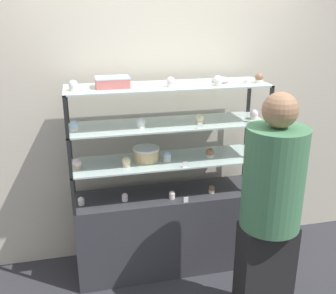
% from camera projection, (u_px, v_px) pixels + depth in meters
% --- Properties ---
extents(ground_plane, '(20.00, 20.00, 0.00)m').
position_uv_depth(ground_plane, '(168.00, 265.00, 3.44)').
color(ground_plane, '#2D2D33').
extents(back_wall, '(8.00, 0.05, 2.60)m').
position_uv_depth(back_wall, '(159.00, 111.00, 3.32)').
color(back_wall, beige).
rests_on(back_wall, ground_plane).
extents(display_base, '(1.52, 0.41, 0.70)m').
position_uv_depth(display_base, '(168.00, 230.00, 3.32)').
color(display_base, '#333338').
rests_on(display_base, ground_plane).
extents(display_riser_lower, '(1.52, 0.41, 0.30)m').
position_uv_depth(display_riser_lower, '(168.00, 161.00, 3.11)').
color(display_riser_lower, black).
rests_on(display_riser_lower, display_base).
extents(display_riser_middle, '(1.52, 0.41, 0.30)m').
position_uv_depth(display_riser_middle, '(168.00, 126.00, 3.01)').
color(display_riser_middle, black).
rests_on(display_riser_middle, display_riser_lower).
extents(display_riser_upper, '(1.52, 0.41, 0.30)m').
position_uv_depth(display_riser_upper, '(168.00, 87.00, 2.91)').
color(display_riser_upper, black).
rests_on(display_riser_upper, display_riser_middle).
extents(layer_cake_centerpiece, '(0.21, 0.21, 0.11)m').
position_uv_depth(layer_cake_centerpiece, '(146.00, 154.00, 3.07)').
color(layer_cake_centerpiece, '#DBBC84').
rests_on(layer_cake_centerpiece, display_riser_lower).
extents(sheet_cake_frosted, '(0.24, 0.17, 0.07)m').
position_uv_depth(sheet_cake_frosted, '(112.00, 82.00, 2.80)').
color(sheet_cake_frosted, '#C66660').
rests_on(sheet_cake_frosted, display_riser_upper).
extents(cupcake_0, '(0.05, 0.05, 0.06)m').
position_uv_depth(cupcake_0, '(81.00, 201.00, 3.01)').
color(cupcake_0, beige).
rests_on(cupcake_0, display_base).
extents(cupcake_1, '(0.05, 0.05, 0.06)m').
position_uv_depth(cupcake_1, '(125.00, 197.00, 3.07)').
color(cupcake_1, white).
rests_on(cupcake_1, display_base).
extents(cupcake_2, '(0.05, 0.05, 0.06)m').
position_uv_depth(cupcake_2, '(172.00, 195.00, 3.11)').
color(cupcake_2, beige).
rests_on(cupcake_2, display_base).
extents(cupcake_3, '(0.05, 0.05, 0.06)m').
position_uv_depth(cupcake_3, '(212.00, 189.00, 3.20)').
color(cupcake_3, beige).
rests_on(cupcake_3, display_base).
extents(cupcake_4, '(0.05, 0.05, 0.06)m').
position_uv_depth(cupcake_4, '(249.00, 184.00, 3.30)').
color(cupcake_4, '#CCB28C').
rests_on(cupcake_4, display_base).
extents(price_tag_0, '(0.04, 0.00, 0.04)m').
position_uv_depth(price_tag_0, '(186.00, 200.00, 3.05)').
color(price_tag_0, white).
rests_on(price_tag_0, display_base).
extents(cupcake_5, '(0.07, 0.07, 0.08)m').
position_uv_depth(cupcake_5, '(77.00, 164.00, 2.91)').
color(cupcake_5, '#CCB28C').
rests_on(cupcake_5, display_riser_lower).
extents(cupcake_6, '(0.07, 0.07, 0.08)m').
position_uv_depth(cupcake_6, '(126.00, 162.00, 2.95)').
color(cupcake_6, '#CCB28C').
rests_on(cupcake_6, display_riser_lower).
extents(cupcake_7, '(0.07, 0.07, 0.08)m').
position_uv_depth(cupcake_7, '(167.00, 157.00, 3.06)').
color(cupcake_7, white).
rests_on(cupcake_7, display_riser_lower).
extents(cupcake_8, '(0.07, 0.07, 0.08)m').
position_uv_depth(cupcake_8, '(210.00, 153.00, 3.13)').
color(cupcake_8, beige).
rests_on(cupcake_8, display_riser_lower).
extents(cupcake_9, '(0.07, 0.07, 0.08)m').
position_uv_depth(cupcake_9, '(257.00, 152.00, 3.15)').
color(cupcake_9, white).
rests_on(cupcake_9, display_riser_lower).
extents(price_tag_1, '(0.04, 0.00, 0.04)m').
position_uv_depth(price_tag_1, '(185.00, 164.00, 2.95)').
color(price_tag_1, white).
rests_on(price_tag_1, display_riser_lower).
extents(cupcake_10, '(0.07, 0.07, 0.08)m').
position_uv_depth(cupcake_10, '(74.00, 126.00, 2.81)').
color(cupcake_10, white).
rests_on(cupcake_10, display_riser_middle).
extents(cupcake_11, '(0.07, 0.07, 0.08)m').
position_uv_depth(cupcake_11, '(141.00, 123.00, 2.88)').
color(cupcake_11, white).
rests_on(cupcake_11, display_riser_middle).
extents(cupcake_12, '(0.07, 0.07, 0.08)m').
position_uv_depth(cupcake_12, '(200.00, 119.00, 2.99)').
color(cupcake_12, '#CCB28C').
rests_on(cupcake_12, display_riser_middle).
extents(cupcake_13, '(0.07, 0.07, 0.08)m').
position_uv_depth(cupcake_13, '(254.00, 115.00, 3.11)').
color(cupcake_13, beige).
rests_on(cupcake_13, display_riser_middle).
extents(price_tag_2, '(0.04, 0.00, 0.04)m').
position_uv_depth(price_tag_2, '(200.00, 126.00, 2.87)').
color(price_tag_2, white).
rests_on(price_tag_2, display_riser_middle).
extents(cupcake_14, '(0.06, 0.06, 0.07)m').
position_uv_depth(cupcake_14, '(73.00, 86.00, 2.69)').
color(cupcake_14, beige).
rests_on(cupcake_14, display_riser_upper).
extents(cupcake_15, '(0.06, 0.06, 0.07)m').
position_uv_depth(cupcake_15, '(171.00, 82.00, 2.82)').
color(cupcake_15, white).
rests_on(cupcake_15, display_riser_upper).
extents(cupcake_16, '(0.06, 0.06, 0.07)m').
position_uv_depth(cupcake_16, '(218.00, 81.00, 2.87)').
color(cupcake_16, beige).
rests_on(cupcake_16, display_riser_upper).
extents(cupcake_17, '(0.06, 0.06, 0.07)m').
position_uv_depth(cupcake_17, '(259.00, 78.00, 2.97)').
color(cupcake_17, beige).
rests_on(cupcake_17, display_riser_upper).
extents(price_tag_3, '(0.04, 0.00, 0.04)m').
position_uv_depth(price_tag_3, '(245.00, 83.00, 2.84)').
color(price_tag_3, white).
rests_on(price_tag_3, display_riser_upper).
extents(donut_glazed, '(0.13, 0.13, 0.04)m').
position_uv_depth(donut_glazed, '(221.00, 80.00, 3.00)').
color(donut_glazed, '#EFB2BC').
rests_on(donut_glazed, display_riser_upper).
extents(customer_figure, '(0.39, 0.39, 1.66)m').
position_uv_depth(customer_figure, '(270.00, 209.00, 2.55)').
color(customer_figure, black).
rests_on(customer_figure, ground_plane).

